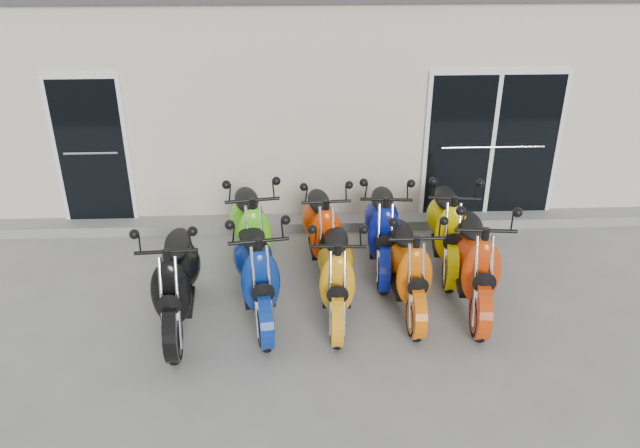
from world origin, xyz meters
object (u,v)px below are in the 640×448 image
Objects in this scene: scooter_back_yellow at (448,216)px; scooter_front_orange_a at (337,262)px; scooter_front_orange_b at (407,255)px; scooter_front_blue at (256,258)px; scooter_back_red at (322,219)px; scooter_front_black at (175,268)px; scooter_front_red at (475,248)px; scooter_back_green at (250,219)px; scooter_back_blue at (383,217)px.

scooter_front_orange_a is at bearing -137.16° from scooter_back_yellow.
scooter_back_yellow reaches higher than scooter_front_orange_b.
scooter_front_blue reaches higher than scooter_back_red.
scooter_front_orange_b is 1.37m from scooter_back_red.
scooter_front_black is at bearing -152.36° from scooter_back_yellow.
scooter_front_orange_b is at bearing 10.57° from scooter_front_orange_a.
scooter_front_blue reaches higher than scooter_back_yellow.
scooter_front_orange_b is 0.97× the size of scooter_back_yellow.
scooter_front_red reaches higher than scooter_back_red.
scooter_front_blue is 1.07× the size of scooter_front_orange_a.
scooter_front_red is (3.42, 0.26, 0.02)m from scooter_front_black.
scooter_front_orange_a is 1.11m from scooter_back_red.
scooter_back_yellow is (3.33, 1.22, -0.01)m from scooter_front_black.
scooter_front_red reaches higher than scooter_back_yellow.
scooter_front_red is at bearing -27.96° from scooter_back_green.
scooter_back_blue is at bearing 60.76° from scooter_front_orange_a.
scooter_front_blue is 1.06× the size of scooter_front_orange_b.
scooter_back_green reaches higher than scooter_back_blue.
scooter_back_red is at bearing -173.28° from scooter_back_yellow.
scooter_front_orange_b is 0.92× the size of scooter_front_red.
scooter_back_red is (0.80, 1.07, -0.04)m from scooter_front_blue.
scooter_front_blue reaches higher than scooter_front_orange_b.
scooter_front_black is at bearing -148.28° from scooter_back_blue.
scooter_back_blue is at bearing -7.65° from scooter_back_green.
scooter_back_blue is at bearing -5.90° from scooter_back_red.
scooter_front_orange_b is 1.20m from scooter_back_yellow.
scooter_front_black is 3.54m from scooter_back_yellow.
scooter_back_green is at bearing -179.62° from scooter_back_red.
scooter_back_blue is at bearing 97.47° from scooter_front_orange_b.
scooter_front_black is at bearing -169.18° from scooter_front_red.
scooter_back_yellow is (2.56, 0.04, -0.03)m from scooter_back_green.
scooter_front_red reaches higher than scooter_front_black.
scooter_front_black is 1.81m from scooter_front_orange_a.
scooter_back_blue is 1.01× the size of scooter_back_yellow.
scooter_front_blue is 0.92m from scooter_front_orange_a.
scooter_front_orange_b reaches higher than scooter_front_orange_a.
scooter_front_red is (0.79, 0.01, 0.06)m from scooter_front_orange_b.
scooter_front_black is 1.01× the size of scooter_back_blue.
scooter_front_red reaches higher than scooter_front_orange_b.
scooter_back_yellow is at bearing -4.63° from scooter_back_red.
scooter_front_red is 1.08× the size of scooter_back_red.
scooter_front_orange_a is (1.80, 0.14, -0.04)m from scooter_front_black.
scooter_back_red reaches higher than scooter_front_orange_b.
scooter_front_red is at bearing -33.39° from scooter_back_red.
scooter_front_black is at bearing -147.49° from scooter_back_red.
scooter_front_blue is 0.98× the size of scooter_front_red.
scooter_back_red is at bearing -176.40° from scooter_back_blue.
scooter_back_yellow is at bearing 101.81° from scooter_front_red.
scooter_back_green is 2.56m from scooter_back_yellow.
scooter_front_black is 2.10m from scooter_back_red.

